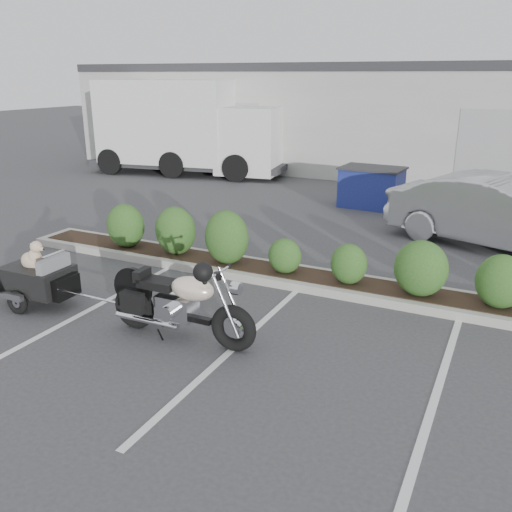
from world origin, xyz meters
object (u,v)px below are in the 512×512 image
at_px(pet_trailer, 37,277).
at_px(delivery_truck, 189,129).
at_px(dumpster, 371,187).
at_px(motorcycle, 180,305).
at_px(sedan, 498,213).

xyz_separation_m(pet_trailer, delivery_truck, (-4.59, 11.73, 1.17)).
xyz_separation_m(dumpster, delivery_truck, (-7.69, 2.53, 1.06)).
bearing_deg(motorcycle, delivery_truck, 121.28).
height_order(motorcycle, dumpster, motorcycle).
bearing_deg(sedan, pet_trailer, 152.52).
xyz_separation_m(pet_trailer, sedan, (6.52, 6.68, 0.30)).
bearing_deg(delivery_truck, pet_trailer, -77.53).
bearing_deg(motorcycle, pet_trailer, 178.70).
relative_size(motorcycle, dumpster, 1.30).
relative_size(pet_trailer, sedan, 0.40).
distance_m(motorcycle, dumpster, 9.24).
relative_size(motorcycle, pet_trailer, 1.26).
bearing_deg(motorcycle, dumpster, 87.22).
bearing_deg(delivery_truck, motorcycle, -66.79).
relative_size(pet_trailer, delivery_truck, 0.24).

